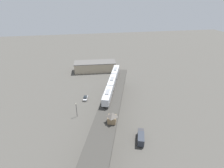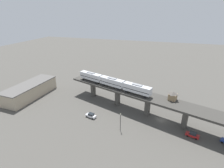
{
  "view_description": "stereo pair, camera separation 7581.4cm",
  "coord_description": "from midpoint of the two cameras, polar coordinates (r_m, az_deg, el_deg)",
  "views": [
    {
      "loc": [
        -6.76,
        -50.01,
        48.18
      ],
      "look_at": [
        6.14,
        22.85,
        10.32
      ],
      "focal_mm": 28.0,
      "sensor_mm": 36.0,
      "label": 1
    },
    {
      "loc": [
        -62.33,
        0.96,
        40.32
      ],
      "look_at": [
        6.14,
        22.85,
        10.32
      ],
      "focal_mm": 28.0,
      "sensor_mm": 36.0,
      "label": 2
    }
  ],
  "objects": [
    {
      "name": "street_car_red",
      "position": [
        53.01,
        -6.24,
        -32.35
      ],
      "size": [
        3.0,
        4.73,
        1.89
      ],
      "color": "#AD1E1E",
      "rests_on": "ground"
    },
    {
      "name": "signal_hut",
      "position": [
        53.83,
        -10.65,
        -16.48
      ],
      "size": [
        4.07,
        4.07,
        3.4
      ],
      "color": "#8C7251",
      "rests_on": "elevated_viaduct"
    },
    {
      "name": "elevated_viaduct",
      "position": [
        55.95,
        -13.88,
        -19.18
      ],
      "size": [
        37.05,
        89.94,
        8.82
      ],
      "color": "#393733",
      "rests_on": "ground"
    },
    {
      "name": "subway_train",
      "position": [
        70.58,
        -27.93,
        -8.04
      ],
      "size": [
        14.41,
        36.18,
        4.45
      ],
      "color": "silver",
      "rests_on": "elevated_viaduct"
    },
    {
      "name": "ground_plane",
      "position": [
        61.27,
        -13.3,
        -24.38
      ],
      "size": [
        400.0,
        400.0,
        0.0
      ],
      "primitive_type": "plane",
      "color": "#4C4944"
    },
    {
      "name": "street_lamp",
      "position": [
        60.49,
        -32.33,
        -23.28
      ],
      "size": [
        0.44,
        0.44,
        6.94
      ],
      "color": "black",
      "rests_on": "ground"
    },
    {
      "name": "street_car_white",
      "position": [
        73.31,
        -36.61,
        -18.86
      ],
      "size": [
        2.73,
        4.69,
        1.89
      ],
      "color": "silver",
      "rests_on": "ground"
    },
    {
      "name": "delivery_truck",
      "position": [
        66.08,
        -4.33,
        -17.45
      ],
      "size": [
        4.36,
        7.54,
        3.2
      ],
      "color": "#333338",
      "rests_on": "ground"
    },
    {
      "name": "warehouse_building",
      "position": [
        104.67,
        -45.62,
        -7.68
      ],
      "size": [
        29.08,
        11.76,
        6.8
      ],
      "color": "tan",
      "rests_on": "ground"
    }
  ]
}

